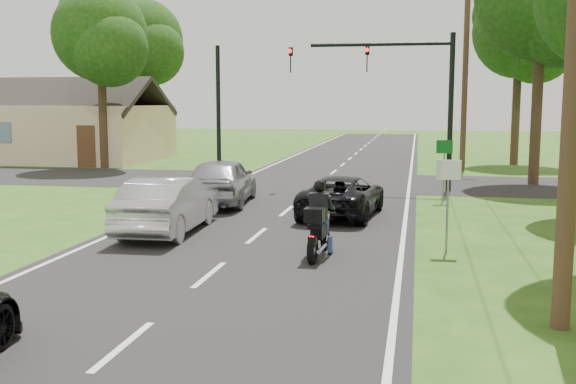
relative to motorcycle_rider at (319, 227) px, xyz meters
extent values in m
plane|color=#274F16|center=(-1.91, -1.93, -0.69)|extent=(140.00, 140.00, 0.00)
cube|color=black|center=(-1.91, 8.07, -0.68)|extent=(8.00, 100.00, 0.01)
cube|color=black|center=(-1.91, 14.07, -0.68)|extent=(60.00, 7.00, 0.01)
torus|color=black|center=(0.04, 0.76, -0.38)|extent=(0.16, 0.61, 0.61)
torus|color=black|center=(-0.04, -0.62, -0.38)|extent=(0.18, 0.67, 0.66)
cube|color=black|center=(0.01, 0.16, -0.10)|extent=(0.31, 0.89, 0.28)
sphere|color=black|center=(0.02, 0.39, 0.06)|extent=(0.31, 0.31, 0.31)
cube|color=black|center=(-0.01, -0.16, 0.06)|extent=(0.34, 0.52, 0.09)
cube|color=#FF0C07|center=(-0.04, -0.73, -0.08)|extent=(0.09, 0.03, 0.05)
cylinder|color=silver|center=(0.13, -0.36, -0.40)|extent=(0.12, 0.74, 0.08)
cylinder|color=black|center=(0.03, 0.57, 0.23)|extent=(0.57, 0.06, 0.03)
cube|color=black|center=(-0.03, -0.44, 0.34)|extent=(0.43, 0.39, 0.30)
cube|color=black|center=(0.00, 0.02, 0.46)|extent=(0.38, 0.22, 0.55)
sphere|color=black|center=(0.00, 0.08, 0.89)|extent=(0.28, 0.28, 0.28)
cylinder|color=navy|center=(-0.19, 0.34, -0.47)|extent=(0.12, 0.12, 0.42)
cylinder|color=navy|center=(0.22, 0.31, -0.47)|extent=(0.12, 0.12, 0.42)
imported|color=black|center=(-0.08, 5.51, -0.07)|extent=(2.43, 4.56, 1.22)
imported|color=silver|center=(-4.28, 2.04, 0.06)|extent=(1.75, 4.54, 1.48)
imported|color=#929399|center=(-4.31, 7.10, 0.12)|extent=(2.31, 4.79, 1.58)
cylinder|color=black|center=(3.29, 12.07, 2.31)|extent=(0.20, 0.20, 6.00)
cylinder|color=black|center=(0.59, 12.07, 4.91)|extent=(5.40, 0.14, 0.14)
imported|color=black|center=(0.09, 12.07, 4.36)|extent=(0.16, 0.36, 1.00)
imported|color=black|center=(-2.91, 12.07, 4.36)|extent=(0.16, 0.36, 1.00)
sphere|color=#FF0C07|center=(0.09, 11.89, 4.69)|extent=(0.16, 0.16, 0.16)
sphere|color=#FF0C07|center=(-2.91, 11.89, 4.69)|extent=(0.16, 0.16, 0.16)
cylinder|color=black|center=(-7.11, 16.07, 2.31)|extent=(0.20, 0.20, 6.00)
cylinder|color=brown|center=(4.29, 20.07, 4.31)|extent=(0.28, 0.28, 10.00)
cylinder|color=slate|center=(2.79, 1.07, 0.31)|extent=(0.05, 0.05, 2.00)
cube|color=silver|center=(2.79, 1.04, 1.21)|extent=(0.55, 0.04, 0.45)
cylinder|color=slate|center=(2.99, 9.07, 0.31)|extent=(0.05, 0.05, 2.00)
cube|color=#0C591E|center=(2.99, 9.04, 1.21)|extent=(0.55, 0.04, 0.45)
cylinder|color=#332316|center=(6.89, 15.07, 2.81)|extent=(0.44, 0.44, 7.00)
sphere|color=#0E350E|center=(7.79, 14.35, 6.19)|extent=(4.32, 4.32, 4.32)
cylinder|color=#332316|center=(7.29, 24.07, 2.53)|extent=(0.44, 0.44, 6.44)
sphere|color=#0E350E|center=(7.29, 24.07, 6.44)|extent=(4.95, 4.95, 4.95)
sphere|color=#0E350E|center=(8.12, 23.41, 5.64)|extent=(3.96, 3.96, 3.96)
cylinder|color=#332316|center=(-13.91, 18.07, 2.39)|extent=(0.44, 0.44, 6.16)
sphere|color=#0E350E|center=(-13.91, 18.07, 6.13)|extent=(4.80, 4.80, 4.80)
sphere|color=#0E350E|center=(-13.11, 17.43, 5.36)|extent=(3.84, 3.84, 3.84)
cylinder|color=#332316|center=(-15.91, 28.07, 2.67)|extent=(0.44, 0.44, 6.72)
sphere|color=#0E350E|center=(-15.91, 28.07, 6.75)|extent=(5.40, 5.40, 5.40)
sphere|color=#0E350E|center=(-15.01, 27.35, 5.91)|extent=(4.32, 4.32, 4.32)
cube|color=#CAB38C|center=(-17.91, 22.07, 0.91)|extent=(10.00, 8.00, 3.20)
cube|color=black|center=(-17.91, 20.07, 3.01)|extent=(10.20, 4.00, 2.29)
cube|color=black|center=(-17.91, 24.07, 3.01)|extent=(10.20, 4.00, 2.29)
camera|label=1|loc=(2.10, -14.43, 2.74)|focal=42.00mm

